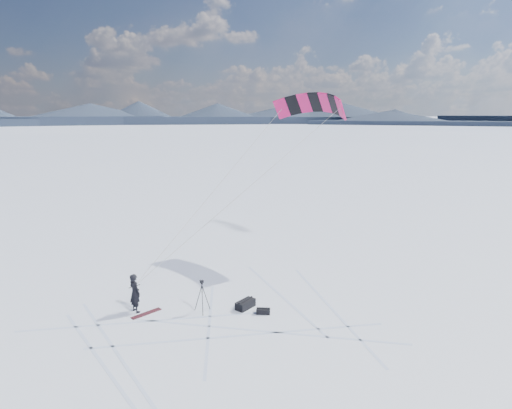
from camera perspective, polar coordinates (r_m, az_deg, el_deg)
ground at (r=18.60m, az=-6.75°, el=-15.43°), size 1800.00×1800.00×0.00m
horizon_hills at (r=17.45m, az=-6.99°, el=-6.95°), size 704.00×705.94×8.00m
snow_tracks at (r=17.92m, az=-7.04°, el=-16.55°), size 17.62×14.39×0.01m
snowkiter at (r=20.13m, az=-15.70°, el=-13.57°), size 0.55×0.72×1.75m
snowboard at (r=19.80m, az=-14.42°, el=-13.89°), size 1.40×0.53×0.04m
tripod at (r=19.15m, az=-7.22°, el=-11.45°), size 0.66×0.71×1.47m
gear_bag_a at (r=19.66m, az=-1.42°, el=-13.14°), size 1.04×0.72×0.42m
gear_bag_b at (r=19.20m, az=0.97°, el=-14.02°), size 0.65×0.59×0.27m
power_kite at (r=26.60m, az=7.43°, el=12.88°), size 13.27×5.38×8.60m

